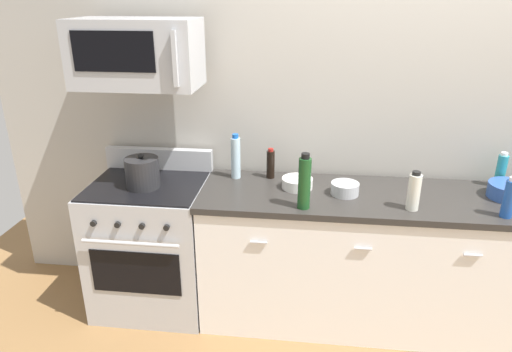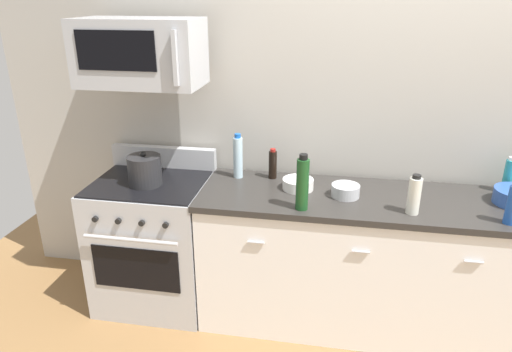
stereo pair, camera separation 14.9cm
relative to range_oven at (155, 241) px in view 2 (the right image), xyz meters
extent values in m
plane|color=olive|center=(1.68, 0.00, -0.47)|extent=(6.85, 6.85, 0.00)
cube|color=#B7B2A8|center=(1.68, 0.41, 0.88)|extent=(5.71, 0.10, 2.70)
cube|color=white|center=(1.68, 0.00, -0.03)|extent=(2.59, 0.62, 0.88)
cube|color=#2D2B28|center=(1.68, 0.00, 0.43)|extent=(2.62, 0.65, 0.04)
cube|color=black|center=(1.68, -0.28, -0.42)|extent=(2.59, 0.02, 0.10)
cylinder|color=silver|center=(0.78, -0.33, 0.25)|extent=(0.10, 0.02, 0.02)
cylinder|color=silver|center=(1.38, -0.33, 0.25)|extent=(0.10, 0.02, 0.02)
cylinder|color=silver|center=(1.99, -0.33, 0.25)|extent=(0.10, 0.02, 0.02)
cube|color=#B7BABF|center=(0.00, 0.00, -0.01)|extent=(0.76, 0.64, 0.91)
cube|color=black|center=(0.00, -0.33, -0.02)|extent=(0.58, 0.01, 0.30)
cylinder|color=#B7BABF|center=(0.00, -0.36, 0.21)|extent=(0.61, 0.02, 0.02)
cube|color=#B7BABF|center=(0.00, 0.29, 0.52)|extent=(0.76, 0.06, 0.16)
cube|color=black|center=(0.00, 0.00, 0.45)|extent=(0.73, 0.61, 0.01)
cylinder|color=black|center=(-0.23, -0.34, 0.32)|extent=(0.04, 0.02, 0.04)
cylinder|color=black|center=(-0.08, -0.34, 0.32)|extent=(0.04, 0.02, 0.04)
cylinder|color=black|center=(0.08, -0.34, 0.32)|extent=(0.04, 0.02, 0.04)
cylinder|color=black|center=(0.23, -0.34, 0.32)|extent=(0.04, 0.02, 0.04)
cube|color=#B7BABF|center=(0.00, 0.05, 1.28)|extent=(0.74, 0.40, 0.40)
cube|color=black|center=(-0.06, -0.16, 1.31)|extent=(0.48, 0.01, 0.22)
cube|color=#B7BABF|center=(0.30, -0.17, 1.28)|extent=(0.02, 0.04, 0.30)
cylinder|color=#19471E|center=(1.03, -0.23, 0.60)|extent=(0.07, 0.07, 0.30)
cylinder|color=black|center=(1.03, -0.23, 0.77)|extent=(0.05, 0.05, 0.03)
cylinder|color=silver|center=(1.66, -0.18, 0.56)|extent=(0.07, 0.07, 0.21)
cylinder|color=black|center=(1.66, -0.18, 0.67)|extent=(0.05, 0.05, 0.02)
cylinder|color=teal|center=(2.28, 0.24, 0.56)|extent=(0.06, 0.06, 0.21)
cylinder|color=white|center=(2.28, 0.24, 0.67)|extent=(0.04, 0.04, 0.02)
cylinder|color=silver|center=(0.57, 0.18, 0.59)|extent=(0.06, 0.06, 0.28)
cylinder|color=blue|center=(0.57, 0.18, 0.74)|extent=(0.04, 0.04, 0.03)
cylinder|color=black|center=(0.80, 0.21, 0.55)|extent=(0.05, 0.05, 0.19)
cylinder|color=maroon|center=(0.80, 0.21, 0.65)|extent=(0.04, 0.04, 0.02)
cylinder|color=#B2B5BA|center=(1.28, -0.01, 0.49)|extent=(0.17, 0.17, 0.08)
torus|color=#B2B5BA|center=(1.28, -0.01, 0.52)|extent=(0.17, 0.17, 0.01)
cylinder|color=#B2B5BA|center=(1.28, -0.01, 0.46)|extent=(0.10, 0.10, 0.01)
cylinder|color=white|center=(0.98, 0.05, 0.48)|extent=(0.20, 0.20, 0.07)
torus|color=white|center=(0.98, 0.05, 0.51)|extent=(0.20, 0.20, 0.01)
cylinder|color=white|center=(0.98, 0.05, 0.46)|extent=(0.11, 0.11, 0.01)
cylinder|color=#262628|center=(0.00, -0.05, 0.55)|extent=(0.22, 0.22, 0.20)
sphere|color=black|center=(0.00, -0.05, 0.66)|extent=(0.04, 0.04, 0.04)
camera|label=1|loc=(1.04, -2.67, 1.62)|focal=32.17mm
camera|label=2|loc=(1.19, -2.65, 1.62)|focal=32.17mm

